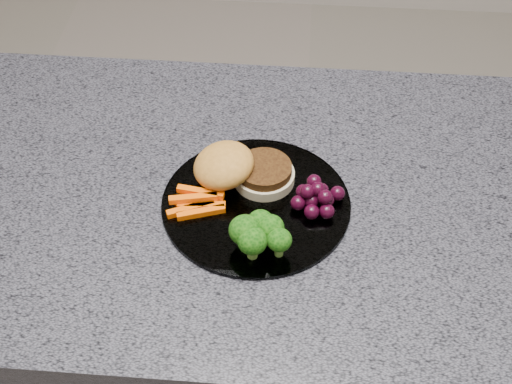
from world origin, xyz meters
TOP-DOWN VIEW (x-y plane):
  - island_cabinet at (0.00, 0.00)m, footprint 1.20×0.60m
  - countertop at (0.00, 0.00)m, footprint 1.20×0.60m
  - plate at (-0.08, -0.03)m, footprint 0.26×0.26m
  - burger at (-0.10, 0.01)m, footprint 0.16×0.11m
  - carrot_sticks at (-0.15, -0.04)m, footprint 0.08×0.05m
  - broccoli at (-0.07, -0.10)m, footprint 0.08×0.07m
  - grape_bunch at (0.01, -0.02)m, footprint 0.07×0.06m

SIDE VIEW (x-z plane):
  - island_cabinet at x=0.00m, z-range 0.00..0.86m
  - countertop at x=0.00m, z-range 0.86..0.90m
  - plate at x=-0.08m, z-range 0.90..0.91m
  - carrot_sticks at x=-0.15m, z-range 0.90..0.92m
  - grape_bunch at x=0.01m, z-range 0.90..0.94m
  - burger at x=-0.10m, z-range 0.90..0.95m
  - broccoli at x=-0.07m, z-range 0.91..0.96m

